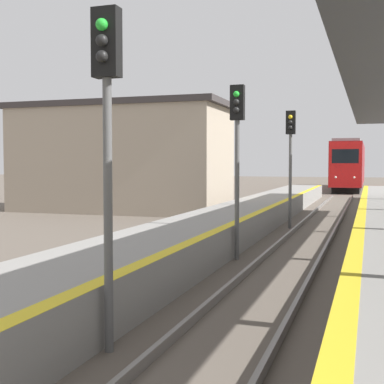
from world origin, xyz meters
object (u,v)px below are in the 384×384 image
Objects in this scene: signal_near at (107,114)px; signal_mid at (237,138)px; train at (349,165)px; signal_far at (290,146)px.

signal_near and signal_mid have the same top height.
signal_near is 7.24m from signal_mid.
train is 40.71m from signal_mid.
signal_far is at bearing 88.56° from signal_near.
signal_near is 14.48m from signal_far.
signal_far is (-1.03, -33.44, 0.85)m from train.
signal_mid is at bearing -92.85° from signal_far.
signal_far is (0.36, 7.24, 0.00)m from signal_mid.
train is 4.31× the size of signal_far.
signal_mid is 1.00× the size of signal_far.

